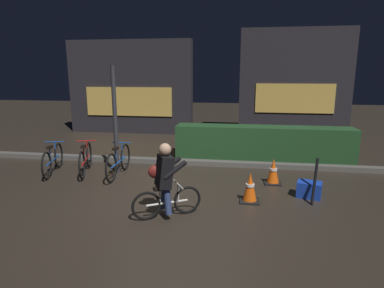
{
  "coord_description": "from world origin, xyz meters",
  "views": [
    {
      "loc": [
        1.19,
        -5.86,
        2.33
      ],
      "look_at": [
        0.2,
        0.6,
        0.9
      ],
      "focal_mm": 30.4,
      "sensor_mm": 36.0,
      "label": 1
    }
  ],
  "objects_px": {
    "street_post": "(115,121)",
    "cyclist": "(165,180)",
    "parked_bike_leftmost": "(53,160)",
    "traffic_cone_near": "(250,188)",
    "parked_bike_center_left": "(119,161)",
    "closed_umbrella": "(315,181)",
    "parked_bike_left_mid": "(86,159)",
    "blue_crate": "(309,189)",
    "traffic_cone_far": "(273,172)"
  },
  "relations": [
    {
      "from": "street_post",
      "to": "cyclist",
      "type": "bearing_deg",
      "value": -52.2
    },
    {
      "from": "parked_bike_leftmost",
      "to": "traffic_cone_near",
      "type": "height_order",
      "value": "parked_bike_leftmost"
    },
    {
      "from": "parked_bike_center_left",
      "to": "traffic_cone_near",
      "type": "bearing_deg",
      "value": -112.62
    },
    {
      "from": "parked_bike_center_left",
      "to": "closed_umbrella",
      "type": "bearing_deg",
      "value": -105.13
    },
    {
      "from": "parked_bike_left_mid",
      "to": "blue_crate",
      "type": "bearing_deg",
      "value": -116.38
    },
    {
      "from": "traffic_cone_near",
      "to": "blue_crate",
      "type": "relative_size",
      "value": 1.26
    },
    {
      "from": "parked_bike_leftmost",
      "to": "closed_umbrella",
      "type": "height_order",
      "value": "closed_umbrella"
    },
    {
      "from": "cyclist",
      "to": "traffic_cone_near",
      "type": "bearing_deg",
      "value": 1.76
    },
    {
      "from": "street_post",
      "to": "traffic_cone_far",
      "type": "distance_m",
      "value": 3.72
    },
    {
      "from": "parked_bike_leftmost",
      "to": "traffic_cone_near",
      "type": "xyz_separation_m",
      "value": [
        4.58,
        -1.08,
        -0.06
      ]
    },
    {
      "from": "traffic_cone_near",
      "to": "closed_umbrella",
      "type": "height_order",
      "value": "closed_umbrella"
    },
    {
      "from": "blue_crate",
      "to": "closed_umbrella",
      "type": "bearing_deg",
      "value": -82.64
    },
    {
      "from": "parked_bike_center_left",
      "to": "closed_umbrella",
      "type": "xyz_separation_m",
      "value": [
        4.13,
        -0.97,
        0.07
      ]
    },
    {
      "from": "parked_bike_center_left",
      "to": "cyclist",
      "type": "height_order",
      "value": "cyclist"
    },
    {
      "from": "parked_bike_left_mid",
      "to": "parked_bike_center_left",
      "type": "distance_m",
      "value": 0.85
    },
    {
      "from": "traffic_cone_far",
      "to": "cyclist",
      "type": "xyz_separation_m",
      "value": [
        -1.91,
        -1.95,
        0.36
      ]
    },
    {
      "from": "street_post",
      "to": "cyclist",
      "type": "distance_m",
      "value": 2.8
    },
    {
      "from": "traffic_cone_far",
      "to": "parked_bike_center_left",
      "type": "bearing_deg",
      "value": 179.56
    },
    {
      "from": "traffic_cone_near",
      "to": "cyclist",
      "type": "height_order",
      "value": "cyclist"
    },
    {
      "from": "street_post",
      "to": "parked_bike_center_left",
      "type": "bearing_deg",
      "value": -59.28
    },
    {
      "from": "parked_bike_left_mid",
      "to": "closed_umbrella",
      "type": "distance_m",
      "value": 5.08
    },
    {
      "from": "parked_bike_left_mid",
      "to": "traffic_cone_near",
      "type": "relative_size",
      "value": 2.79
    },
    {
      "from": "parked_bike_leftmost",
      "to": "traffic_cone_near",
      "type": "distance_m",
      "value": 4.7
    },
    {
      "from": "street_post",
      "to": "traffic_cone_far",
      "type": "bearing_deg",
      "value": -3.24
    },
    {
      "from": "parked_bike_center_left",
      "to": "blue_crate",
      "type": "xyz_separation_m",
      "value": [
        4.1,
        -0.72,
        -0.19
      ]
    },
    {
      "from": "street_post",
      "to": "closed_umbrella",
      "type": "distance_m",
      "value": 4.47
    },
    {
      "from": "traffic_cone_near",
      "to": "traffic_cone_far",
      "type": "bearing_deg",
      "value": 64.88
    },
    {
      "from": "traffic_cone_near",
      "to": "parked_bike_left_mid",
      "type": "bearing_deg",
      "value": 162.59
    },
    {
      "from": "street_post",
      "to": "parked_bike_left_mid",
      "type": "xyz_separation_m",
      "value": [
        -0.74,
        -0.11,
        -0.91
      ]
    },
    {
      "from": "traffic_cone_near",
      "to": "cyclist",
      "type": "distance_m",
      "value": 1.68
    },
    {
      "from": "parked_bike_left_mid",
      "to": "closed_umbrella",
      "type": "xyz_separation_m",
      "value": [
        4.97,
        -1.04,
        0.07
      ]
    },
    {
      "from": "street_post",
      "to": "parked_bike_leftmost",
      "type": "distance_m",
      "value": 1.78
    },
    {
      "from": "street_post",
      "to": "parked_bike_center_left",
      "type": "height_order",
      "value": "street_post"
    },
    {
      "from": "cyclist",
      "to": "blue_crate",
      "type": "bearing_deg",
      "value": -3.31
    },
    {
      "from": "traffic_cone_far",
      "to": "traffic_cone_near",
      "type": "bearing_deg",
      "value": -115.12
    },
    {
      "from": "traffic_cone_far",
      "to": "blue_crate",
      "type": "relative_size",
      "value": 1.25
    },
    {
      "from": "cyclist",
      "to": "closed_umbrella",
      "type": "distance_m",
      "value": 2.76
    },
    {
      "from": "parked_bike_center_left",
      "to": "parked_bike_left_mid",
      "type": "bearing_deg",
      "value": 83.37
    },
    {
      "from": "parked_bike_left_mid",
      "to": "parked_bike_center_left",
      "type": "bearing_deg",
      "value": -112.02
    },
    {
      "from": "parked_bike_left_mid",
      "to": "traffic_cone_near",
      "type": "bearing_deg",
      "value": -124.66
    },
    {
      "from": "traffic_cone_far",
      "to": "closed_umbrella",
      "type": "xyz_separation_m",
      "value": [
        0.65,
        -0.95,
        0.14
      ]
    },
    {
      "from": "cyclist",
      "to": "closed_umbrella",
      "type": "xyz_separation_m",
      "value": [
        2.56,
        1.01,
        -0.22
      ]
    },
    {
      "from": "parked_bike_left_mid",
      "to": "parked_bike_center_left",
      "type": "height_order",
      "value": "parked_bike_left_mid"
    },
    {
      "from": "parked_bike_left_mid",
      "to": "traffic_cone_near",
      "type": "distance_m",
      "value": 3.99
    },
    {
      "from": "traffic_cone_near",
      "to": "blue_crate",
      "type": "height_order",
      "value": "traffic_cone_near"
    },
    {
      "from": "parked_bike_leftmost",
      "to": "blue_crate",
      "type": "bearing_deg",
      "value": -111.81
    },
    {
      "from": "blue_crate",
      "to": "cyclist",
      "type": "relative_size",
      "value": 0.35
    },
    {
      "from": "parked_bike_leftmost",
      "to": "blue_crate",
      "type": "distance_m",
      "value": 5.75
    },
    {
      "from": "parked_bike_leftmost",
      "to": "parked_bike_center_left",
      "type": "distance_m",
      "value": 1.61
    },
    {
      "from": "parked_bike_left_mid",
      "to": "parked_bike_center_left",
      "type": "relative_size",
      "value": 0.97
    }
  ]
}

